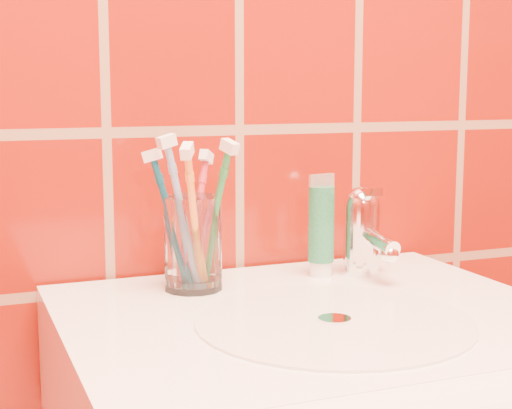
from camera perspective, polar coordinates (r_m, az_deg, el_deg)
name	(u,v)px	position (r m, az deg, el deg)	size (l,w,h in m)	color
glass_tumbler	(193,243)	(0.97, -4.61, -2.82)	(0.07, 0.07, 0.12)	white
toothpaste_tube	(321,229)	(1.04, 4.76, -1.76)	(0.04, 0.03, 0.14)	white
faucet	(363,228)	(1.06, 7.81, -1.73)	(0.05, 0.11, 0.12)	white
toothbrush_0	(197,219)	(1.00, -4.35, -1.07)	(0.07, 0.07, 0.17)	#B02536
toothbrush_1	(172,221)	(0.97, -6.13, -1.23)	(0.06, 0.05, 0.18)	navy
toothbrush_2	(194,221)	(0.93, -4.50, -1.22)	(0.06, 0.08, 0.19)	orange
toothbrush_3	(183,216)	(0.95, -5.35, -0.83)	(0.06, 0.04, 0.20)	#759AD0
toothbrush_4	(214,217)	(0.95, -3.08, -0.94)	(0.05, 0.08, 0.20)	#207B39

